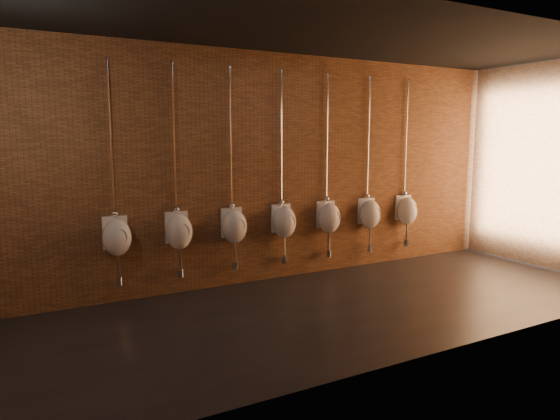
{
  "coord_description": "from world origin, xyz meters",
  "views": [
    {
      "loc": [
        -3.09,
        -4.76,
        2.04
      ],
      "look_at": [
        -0.03,
        0.9,
        1.1
      ],
      "focal_mm": 32.0,
      "sensor_mm": 36.0,
      "label": 1
    }
  ],
  "objects": [
    {
      "name": "room_shell",
      "position": [
        0.0,
        0.0,
        2.01
      ],
      "size": [
        8.54,
        3.04,
        3.22
      ],
      "color": "black",
      "rests_on": "ground"
    },
    {
      "name": "urinal_5",
      "position": [
        1.83,
        1.38,
        0.86
      ],
      "size": [
        0.37,
        0.33,
        2.71
      ],
      "color": "white",
      "rests_on": "ground"
    },
    {
      "name": "urinal_3",
      "position": [
        0.29,
        1.38,
        0.86
      ],
      "size": [
        0.37,
        0.33,
        2.71
      ],
      "color": "white",
      "rests_on": "ground"
    },
    {
      "name": "ground",
      "position": [
        0.0,
        0.0,
        0.0
      ],
      "size": [
        8.5,
        8.5,
        0.0
      ],
      "primitive_type": "plane",
      "color": "black",
      "rests_on": "ground"
    },
    {
      "name": "urinal_6",
      "position": [
        2.6,
        1.38,
        0.86
      ],
      "size": [
        0.37,
        0.33,
        2.71
      ],
      "color": "white",
      "rests_on": "ground"
    },
    {
      "name": "urinal_2",
      "position": [
        -0.48,
        1.38,
        0.86
      ],
      "size": [
        0.37,
        0.33,
        2.71
      ],
      "color": "white",
      "rests_on": "ground"
    },
    {
      "name": "urinal_4",
      "position": [
        1.06,
        1.38,
        0.86
      ],
      "size": [
        0.37,
        0.33,
        2.71
      ],
      "color": "white",
      "rests_on": "ground"
    },
    {
      "name": "urinal_1",
      "position": [
        -1.25,
        1.38,
        0.86
      ],
      "size": [
        0.37,
        0.33,
        2.71
      ],
      "color": "white",
      "rests_on": "ground"
    },
    {
      "name": "urinal_0",
      "position": [
        -2.02,
        1.38,
        0.86
      ],
      "size": [
        0.37,
        0.33,
        2.71
      ],
      "color": "white",
      "rests_on": "ground"
    }
  ]
}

